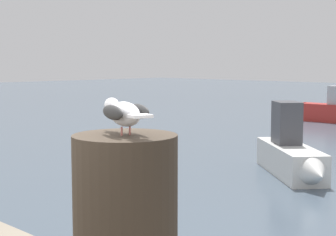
{
  "coord_description": "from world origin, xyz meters",
  "views": [
    {
      "loc": [
        2.64,
        -1.79,
        2.66
      ],
      "look_at": [
        0.98,
        -0.12,
        2.41
      ],
      "focal_mm": 57.67,
      "sensor_mm": 36.0,
      "label": 1
    }
  ],
  "objects_px": {
    "mooring_post": "(126,233)",
    "boat_red": "(329,110)",
    "seagull": "(124,113)",
    "boat_white": "(293,155)"
  },
  "relations": [
    {
      "from": "mooring_post",
      "to": "seagull",
      "type": "xyz_separation_m",
      "value": [
        -0.01,
        0.0,
        0.5
      ]
    },
    {
      "from": "mooring_post",
      "to": "boat_white",
      "type": "distance_m",
      "value": 10.66
    },
    {
      "from": "boat_white",
      "to": "boat_red",
      "type": "xyz_separation_m",
      "value": [
        -4.99,
        10.95,
        0.02
      ]
    },
    {
      "from": "mooring_post",
      "to": "boat_white",
      "type": "relative_size",
      "value": 0.26
    },
    {
      "from": "mooring_post",
      "to": "boat_red",
      "type": "xyz_separation_m",
      "value": [
        -9.92,
        20.28,
        -1.43
      ]
    },
    {
      "from": "boat_white",
      "to": "boat_red",
      "type": "height_order",
      "value": "boat_red"
    },
    {
      "from": "mooring_post",
      "to": "boat_red",
      "type": "distance_m",
      "value": 22.62
    },
    {
      "from": "mooring_post",
      "to": "boat_red",
      "type": "relative_size",
      "value": 0.22
    },
    {
      "from": "mooring_post",
      "to": "boat_red",
      "type": "bearing_deg",
      "value": 116.06
    },
    {
      "from": "boat_red",
      "to": "seagull",
      "type": "bearing_deg",
      "value": -63.96
    }
  ]
}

